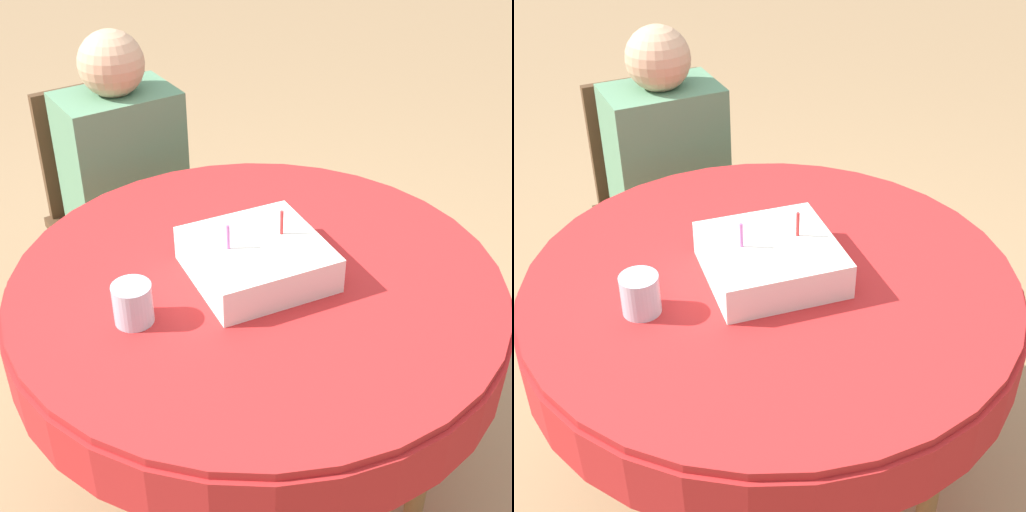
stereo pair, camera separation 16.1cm
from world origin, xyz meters
TOP-DOWN VIEW (x-y plane):
  - ground_plane at (0.00, 0.00)m, footprint 12.00×12.00m
  - dining_table at (0.00, 0.00)m, footprint 1.15×1.15m
  - chair at (-0.08, 0.93)m, footprint 0.51×0.51m
  - person at (-0.07, 0.83)m, footprint 0.39×0.37m
  - birthday_cake at (-0.00, 0.00)m, footprint 0.29×0.29m
  - drinking_glass at (-0.30, -0.04)m, footprint 0.08×0.08m

SIDE VIEW (x-z plane):
  - ground_plane at x=0.00m, z-range 0.00..0.00m
  - chair at x=-0.08m, z-range 0.03..0.90m
  - person at x=-0.07m, z-range 0.11..1.21m
  - dining_table at x=0.00m, z-range 0.29..1.04m
  - birthday_cake at x=0.00m, z-range 0.73..0.87m
  - drinking_glass at x=-0.30m, z-range 0.76..0.85m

